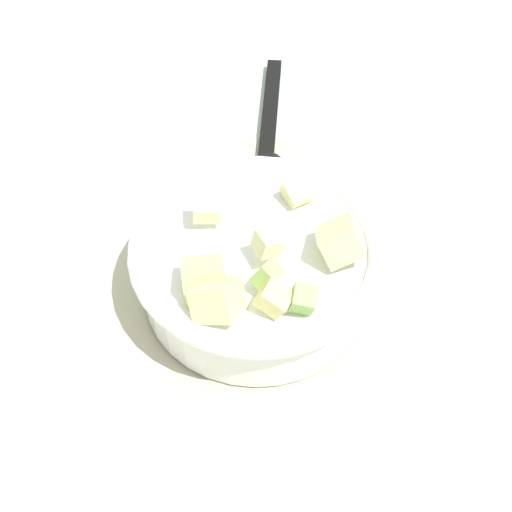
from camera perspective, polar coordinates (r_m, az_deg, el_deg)
The scene contains 4 objects.
ground_plane at distance 0.69m, azimuth 0.75°, elevation -3.92°, with size 2.40×2.40×0.00m, color silver.
placemat at distance 0.69m, azimuth 0.76°, elevation -3.78°, with size 0.47×0.33×0.01m, color #BCB299.
salad_bowl at distance 0.67m, azimuth 0.01°, elevation -0.59°, with size 0.24×0.24×0.11m.
serving_spoon at distance 0.84m, azimuth 1.04°, elevation 9.17°, with size 0.23×0.04×0.01m.
Camera 1 is at (0.40, 0.00, 0.56)m, focal length 50.25 mm.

